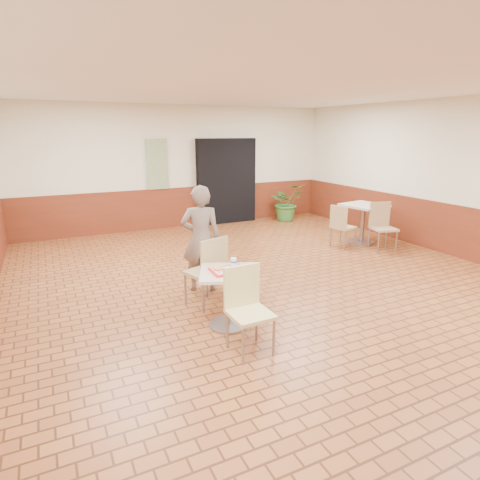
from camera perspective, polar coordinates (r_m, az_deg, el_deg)
name	(u,v)px	position (r m, az deg, el deg)	size (l,w,h in m)	color
room_shell	(290,195)	(5.73, 7.08, 6.36)	(8.01, 10.01, 3.01)	brown
wainscot_band	(288,262)	(5.97, 6.77, -3.17)	(8.00, 10.00, 1.00)	#622612
corridor_doorway	(226,181)	(10.62, -1.94, 8.33)	(1.60, 0.22, 2.20)	black
promo_poster	(157,164)	(10.03, -11.70, 10.49)	(0.50, 0.03, 1.20)	gray
main_table	(229,289)	(4.97, -1.63, -7.05)	(0.69, 0.69, 0.72)	beige
chair_main_front	(247,305)	(4.45, 0.98, -9.19)	(0.45, 0.45, 0.95)	#E0D286
chair_main_back	(209,268)	(5.51, -4.45, -4.02)	(0.58, 0.58, 1.00)	tan
customer	(201,239)	(6.03, -5.56, 0.14)	(0.59, 0.39, 1.62)	#736259
serving_tray	(228,270)	(4.88, -1.65, -4.34)	(0.42, 0.33, 0.03)	red
ring_donut	(218,268)	(4.87, -3.10, -4.01)	(0.11, 0.11, 0.04)	#F49459
long_john_donut	(235,267)	(4.88, -0.66, -3.91)	(0.16, 0.11, 0.05)	#D87B3F
paper_cup	(234,262)	(5.00, -0.92, -3.10)	(0.08, 0.08, 0.10)	white
second_table	(363,217)	(9.11, 17.11, 3.15)	(0.81, 0.81, 0.85)	#BEAF99
chair_second_left	(341,224)	(8.61, 14.21, 2.20)	(0.50, 0.50, 0.90)	tan
chair_second_front	(382,224)	(8.69, 19.52, 2.20)	(0.56, 0.56, 0.98)	tan
potted_plant	(286,202)	(11.02, 6.61, 5.35)	(0.90, 0.78, 1.00)	#376F2C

